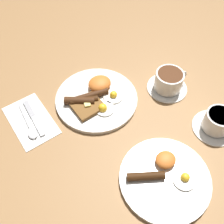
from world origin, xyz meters
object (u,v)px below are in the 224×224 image
at_px(breakfast_plate_near, 96,98).
at_px(knife, 33,116).
at_px(breakfast_plate_far, 165,177).
at_px(spoon, 31,129).
at_px(teacup_far, 217,122).
at_px(teacup_near, 169,82).

distance_m(breakfast_plate_near, knife, 0.22).
relative_size(breakfast_plate_far, spoon, 1.66).
xyz_separation_m(teacup_far, knife, (0.49, -0.34, -0.03)).
relative_size(knife, spoon, 1.05).
height_order(breakfast_plate_near, breakfast_plate_far, breakfast_plate_near).
distance_m(breakfast_plate_far, knife, 0.47).
height_order(breakfast_plate_near, teacup_near, teacup_near).
bearing_deg(teacup_near, breakfast_plate_far, 51.09).
xyz_separation_m(breakfast_plate_near, spoon, (0.24, 0.01, -0.01)).
relative_size(breakfast_plate_near, breakfast_plate_far, 1.10).
height_order(breakfast_plate_far, teacup_near, teacup_near).
relative_size(breakfast_plate_far, teacup_far, 1.84).
xyz_separation_m(breakfast_plate_far, teacup_far, (-0.24, -0.06, 0.02)).
xyz_separation_m(breakfast_plate_far, teacup_near, (-0.22, -0.27, 0.02)).
distance_m(breakfast_plate_near, spoon, 0.24).
relative_size(breakfast_plate_far, knife, 1.58).
xyz_separation_m(breakfast_plate_far, knife, (0.25, -0.39, -0.00)).
relative_size(teacup_far, knife, 0.86).
bearing_deg(knife, teacup_far, 54.74).
height_order(teacup_near, knife, teacup_near).
xyz_separation_m(teacup_near, spoon, (0.49, -0.08, -0.03)).
bearing_deg(spoon, teacup_far, 61.36).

